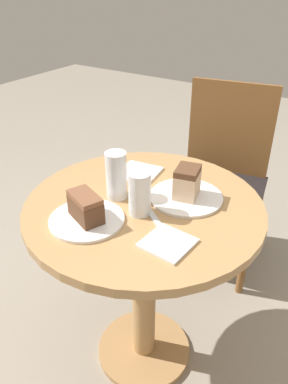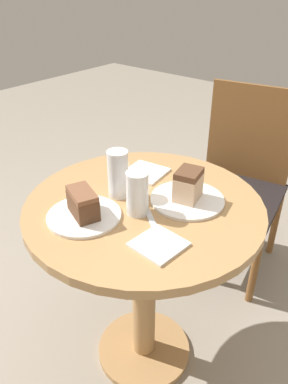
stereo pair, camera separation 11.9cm
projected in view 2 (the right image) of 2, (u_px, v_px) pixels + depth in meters
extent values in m
plane|color=gray|center=(144.00, 350.00, 1.59)|extent=(8.00, 8.00, 0.00)
cylinder|color=tan|center=(144.00, 348.00, 1.59)|extent=(0.38, 0.38, 0.03)
cylinder|color=tan|center=(144.00, 287.00, 1.40)|extent=(0.09, 0.09, 0.69)
cylinder|color=tan|center=(144.00, 206.00, 1.22)|extent=(0.78, 0.78, 0.03)
cylinder|color=brown|center=(174.00, 240.00, 1.91)|extent=(0.04, 0.04, 0.41)
cylinder|color=brown|center=(255.00, 268.00, 1.73)|extent=(0.04, 0.04, 0.41)
cylinder|color=brown|center=(204.00, 202.00, 2.22)|extent=(0.04, 0.04, 0.41)
cylinder|color=brown|center=(275.00, 222.00, 2.05)|extent=(0.04, 0.04, 0.41)
cube|color=black|center=(231.00, 196.00, 1.86)|extent=(0.54, 0.54, 0.03)
cube|color=brown|center=(251.00, 133.00, 1.90)|extent=(0.43, 0.10, 0.49)
cylinder|color=white|center=(187.00, 200.00, 1.22)|extent=(0.24, 0.24, 0.01)
cylinder|color=white|center=(84.00, 216.00, 1.14)|extent=(0.23, 0.23, 0.01)
cube|color=beige|center=(188.00, 187.00, 1.19)|extent=(0.09, 0.11, 0.08)
cube|color=brown|center=(189.00, 173.00, 1.17)|extent=(0.09, 0.10, 0.02)
cube|color=brown|center=(83.00, 205.00, 1.12)|extent=(0.13, 0.10, 0.07)
cube|color=brown|center=(82.00, 193.00, 1.10)|extent=(0.13, 0.10, 0.02)
cylinder|color=beige|center=(118.00, 181.00, 1.22)|extent=(0.06, 0.06, 0.10)
cylinder|color=white|center=(118.00, 174.00, 1.21)|extent=(0.07, 0.07, 0.16)
cylinder|color=silver|center=(137.00, 201.00, 1.14)|extent=(0.06, 0.06, 0.08)
cylinder|color=white|center=(137.00, 193.00, 1.13)|extent=(0.07, 0.07, 0.14)
cube|color=white|center=(145.00, 172.00, 1.38)|extent=(0.16, 0.16, 0.01)
cube|color=silver|center=(148.00, 212.00, 1.16)|extent=(0.15, 0.12, 0.00)
cube|color=white|center=(159.00, 244.00, 1.02)|extent=(0.14, 0.14, 0.01)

